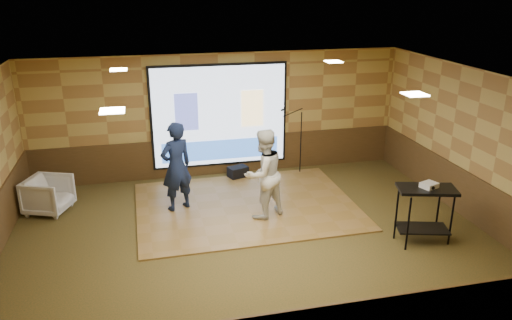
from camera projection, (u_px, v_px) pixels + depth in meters
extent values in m
plane|color=#313819|center=(251.00, 238.00, 9.40)|extent=(9.00, 9.00, 0.00)
cube|color=tan|center=(219.00, 115.00, 12.10)|extent=(9.00, 0.04, 3.00)
cube|color=tan|center=(318.00, 267.00, 5.69)|extent=(9.00, 0.04, 3.00)
cube|color=tan|center=(473.00, 146.00, 9.86)|extent=(0.04, 7.00, 3.00)
cube|color=silver|center=(251.00, 80.00, 8.39)|extent=(9.00, 7.00, 0.04)
cube|color=#453217|center=(220.00, 155.00, 12.43)|extent=(9.00, 0.04, 0.95)
cube|color=#453217|center=(464.00, 193.00, 10.20)|extent=(0.04, 7.00, 0.95)
cube|color=black|center=(220.00, 116.00, 12.05)|extent=(3.32, 0.03, 2.52)
cube|color=#C6DAFA|center=(220.00, 116.00, 12.03)|extent=(3.20, 0.02, 2.40)
cube|color=#444C96|center=(186.00, 112.00, 11.79)|extent=(0.55, 0.01, 0.90)
cube|color=#F7D78F|center=(252.00, 108.00, 12.13)|extent=(0.55, 0.01, 0.90)
cube|color=#305FB7|center=(221.00, 150.00, 12.30)|extent=(2.88, 0.01, 0.50)
cube|color=#FFEDBF|center=(118.00, 70.00, 9.57)|extent=(0.32, 0.32, 0.02)
cube|color=#FFEDBF|center=(334.00, 62.00, 10.52)|extent=(0.32, 0.32, 0.02)
cube|color=#FFEDBF|center=(112.00, 111.00, 6.55)|extent=(0.32, 0.32, 0.02)
cube|color=#FFEDBF|center=(415.00, 94.00, 7.49)|extent=(0.32, 0.32, 0.02)
cube|color=olive|center=(246.00, 206.00, 10.73)|extent=(4.65, 3.56, 0.03)
imported|color=#131E3D|center=(176.00, 167.00, 10.25)|extent=(0.81, 0.70, 1.89)
imported|color=silver|center=(263.00, 174.00, 9.93)|extent=(1.11, 1.02, 1.84)
cylinder|color=black|center=(408.00, 224.00, 8.83)|extent=(0.04, 0.04, 1.03)
cylinder|color=black|center=(452.00, 219.00, 9.02)|extent=(0.04, 0.04, 1.03)
cylinder|color=black|center=(396.00, 214.00, 9.23)|extent=(0.04, 0.04, 1.03)
cylinder|color=black|center=(438.00, 209.00, 9.42)|extent=(0.04, 0.04, 1.03)
cube|color=black|center=(427.00, 189.00, 8.94)|extent=(1.03, 0.54, 0.05)
cube|color=black|center=(422.00, 228.00, 9.21)|extent=(0.92, 0.49, 0.03)
cube|color=silver|center=(429.00, 185.00, 8.93)|extent=(0.34, 0.31, 0.09)
cylinder|color=black|center=(300.00, 172.00, 12.61)|extent=(0.27, 0.27, 0.02)
cylinder|color=black|center=(301.00, 143.00, 12.35)|extent=(0.02, 0.02, 1.58)
cylinder|color=black|center=(293.00, 113.00, 12.03)|extent=(0.50, 0.02, 0.20)
cylinder|color=black|center=(283.00, 110.00, 11.95)|extent=(0.12, 0.05, 0.08)
imported|color=gray|center=(48.00, 195.00, 10.37)|extent=(1.07, 1.06, 0.76)
cube|color=black|center=(238.00, 172.00, 12.25)|extent=(0.53, 0.44, 0.29)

